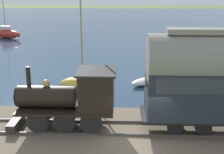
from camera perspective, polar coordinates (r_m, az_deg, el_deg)
The scene contains 8 objects.
ground_plane at distance 14.93m, azimuth 5.11°, elevation -12.10°, with size 200.00×200.00×0.00m, color #607542.
harbor_water at distance 57.37m, azimuth 2.99°, elevation 9.47°, with size 80.00×80.00×0.01m.
rail_embankment at distance 15.53m, azimuth 4.99°, elevation -10.13°, with size 5.53×56.00×0.49m.
steam_locomotive at distance 14.94m, azimuth -6.87°, elevation -3.42°, with size 2.04×5.15×2.99m.
sailboat_yellow at distance 21.40m, azimuth -5.37°, elevation -1.25°, with size 1.85×3.43×8.61m.
sailboat_red at distance 45.42m, azimuth -18.82°, elevation 7.57°, with size 3.19×5.09×5.55m.
rowboat_mid_harbor at distance 26.09m, azimuth 18.68°, elevation 0.43°, with size 2.18×1.85×0.52m.
rowboat_off_pier at distance 23.13m, azimuth 6.49°, elevation -0.76°, with size 2.42×2.89×0.55m.
Camera 1 is at (-13.08, 0.81, 7.17)m, focal length 50.00 mm.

